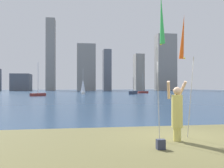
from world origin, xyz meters
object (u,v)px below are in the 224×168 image
(person, at_px, (177,111))
(kite_flag_right, at_px, (183,39))
(sailboat_2, at_px, (38,94))
(bag, at_px, (161,144))
(sailboat_6, at_px, (143,92))
(kite_flag_left, at_px, (161,22))
(sailboat_3, at_px, (133,92))
(sailboat_4, at_px, (83,87))

(person, bearing_deg, kite_flag_right, 39.61)
(person, relative_size, sailboat_2, 0.32)
(bag, xyz_separation_m, sailboat_6, (14.55, 52.94, 0.17))
(kite_flag_left, distance_m, sailboat_6, 54.19)
(kite_flag_right, xyz_separation_m, sailboat_3, (8.95, 44.08, -2.97))
(person, relative_size, kite_flag_right, 0.45)
(sailboat_2, height_order, sailboat_6, sailboat_2)
(person, height_order, sailboat_4, sailboat_4)
(kite_flag_left, bearing_deg, kite_flag_right, 38.37)
(sailboat_3, relative_size, sailboat_4, 0.64)
(kite_flag_left, xyz_separation_m, sailboat_3, (10.04, 44.95, -3.30))
(kite_flag_right, xyz_separation_m, sailboat_6, (13.15, 51.31, -3.03))
(kite_flag_left, distance_m, sailboat_2, 38.79)
(kite_flag_left, height_order, sailboat_4, sailboat_4)
(kite_flag_left, bearing_deg, bag, -111.94)
(sailboat_4, bearing_deg, kite_flag_left, -89.23)
(sailboat_2, height_order, sailboat_4, sailboat_2)
(person, xyz_separation_m, sailboat_4, (-1.17, 46.52, 0.70))
(sailboat_6, bearing_deg, kite_flag_right, -104.38)
(person, bearing_deg, sailboat_6, 61.37)
(kite_flag_left, bearing_deg, sailboat_4, 90.77)
(sailboat_4, bearing_deg, sailboat_6, 20.40)
(person, distance_m, kite_flag_left, 2.81)
(kite_flag_left, relative_size, kite_flag_right, 1.09)
(sailboat_3, bearing_deg, kite_flag_left, -102.59)
(sailboat_2, distance_m, sailboat_3, 20.16)
(bag, height_order, sailboat_3, sailboat_3)
(bag, distance_m, sailboat_4, 47.44)
(kite_flag_right, distance_m, sailboat_4, 45.85)
(person, xyz_separation_m, kite_flag_left, (-0.54, -0.13, 2.75))
(bag, bearing_deg, sailboat_2, 102.40)
(kite_flag_left, relative_size, sailboat_2, 0.78)
(kite_flag_left, bearing_deg, sailboat_6, 74.73)
(sailboat_2, bearing_deg, sailboat_6, 32.28)
(kite_flag_right, xyz_separation_m, bag, (-1.40, -1.63, -3.20))
(person, distance_m, sailboat_6, 53.83)
(kite_flag_right, xyz_separation_m, sailboat_4, (-1.71, 45.79, -1.71))
(person, bearing_deg, sailboat_2, 90.03)
(kite_flag_left, xyz_separation_m, sailboat_6, (14.24, 52.18, -3.37))
(kite_flag_right, bearing_deg, bag, -130.63)
(sailboat_3, xyz_separation_m, sailboat_4, (-10.66, 1.70, 1.25))
(person, distance_m, sailboat_3, 45.82)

